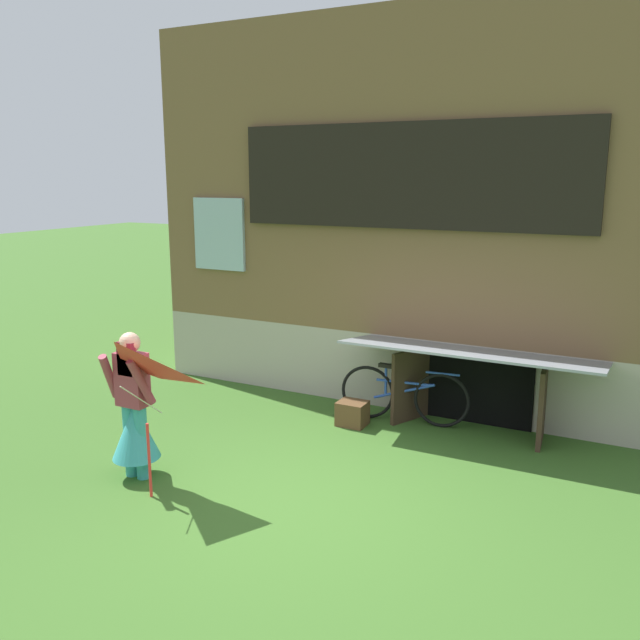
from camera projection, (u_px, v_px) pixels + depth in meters
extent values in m
plane|color=#386023|center=(299.00, 500.00, 6.82)|extent=(60.00, 60.00, 0.00)
cube|color=#ADA393|center=(453.00, 336.00, 11.51)|extent=(8.06, 5.06, 1.06)
cube|color=brown|center=(460.00, 176.00, 10.93)|extent=(8.06, 5.06, 4.35)
cube|color=black|center=(406.00, 176.00, 8.70)|extent=(4.83, 0.08, 1.38)
cube|color=#9EB7C6|center=(407.00, 176.00, 8.71)|extent=(4.67, 0.04, 1.26)
cube|color=#9EB7C6|center=(219.00, 234.00, 10.24)|extent=(0.90, 0.06, 1.10)
cube|color=black|center=(479.00, 388.00, 8.82)|extent=(1.40, 0.03, 0.98)
cube|color=#3D2B1E|center=(411.00, 385.00, 8.95)|extent=(0.35, 0.66, 0.98)
cube|color=#3D2B1E|center=(542.00, 405.00, 8.20)|extent=(0.12, 0.70, 0.98)
cube|color=gray|center=(471.00, 353.00, 8.22)|extent=(3.17, 1.09, 0.18)
cylinder|color=teal|center=(130.00, 440.00, 7.30)|extent=(0.14, 0.14, 0.83)
cylinder|color=teal|center=(142.00, 442.00, 7.23)|extent=(0.14, 0.14, 0.83)
cone|color=teal|center=(135.00, 430.00, 7.24)|extent=(0.52, 0.52, 0.62)
cube|color=#993847|center=(132.00, 379.00, 7.12)|extent=(0.34, 0.20, 0.59)
cylinder|color=#993847|center=(110.00, 376.00, 7.12)|extent=(0.17, 0.33, 0.54)
cylinder|color=#993847|center=(141.00, 382.00, 6.92)|extent=(0.17, 0.33, 0.54)
cube|color=maroon|center=(127.00, 359.00, 7.01)|extent=(0.20, 0.08, 0.36)
sphere|color=#D8AD8E|center=(130.00, 343.00, 7.03)|extent=(0.22, 0.22, 0.22)
pyramid|color=red|center=(116.00, 380.00, 6.45)|extent=(0.92, 0.73, 0.54)
cylinder|color=beige|center=(142.00, 400.00, 6.76)|extent=(0.01, 0.58, 0.47)
cylinder|color=red|center=(149.00, 460.00, 6.81)|extent=(0.03, 0.03, 0.80)
torus|color=black|center=(442.00, 400.00, 8.71)|extent=(0.74, 0.13, 0.74)
torus|color=black|center=(368.00, 392.00, 9.04)|extent=(0.74, 0.13, 0.74)
cylinder|color=#284CB2|center=(404.00, 382.00, 8.84)|extent=(0.75, 0.13, 0.04)
cylinder|color=#284CB2|center=(404.00, 391.00, 8.86)|extent=(0.82, 0.14, 0.30)
cylinder|color=#284CB2|center=(386.00, 381.00, 8.92)|extent=(0.04, 0.04, 0.42)
cube|color=black|center=(386.00, 366.00, 8.88)|extent=(0.20, 0.08, 0.05)
cylinder|color=#284CB2|center=(443.00, 374.00, 8.63)|extent=(0.44, 0.08, 0.03)
cube|color=brown|center=(352.00, 413.00, 8.83)|extent=(0.38, 0.32, 0.32)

